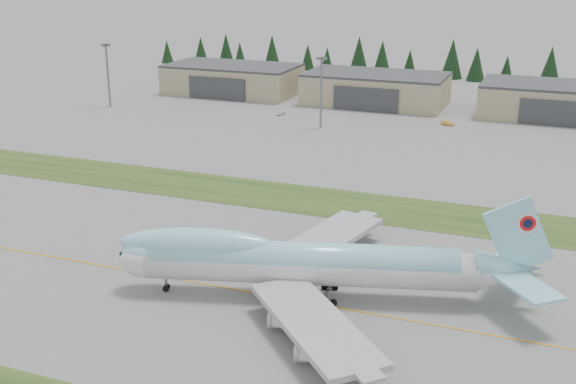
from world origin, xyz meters
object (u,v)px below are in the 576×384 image
at_px(boeing_747_freighter, 305,262).
at_px(hangar_left, 233,79).
at_px(hangar_center, 376,89).
at_px(service_vehicle_b, 447,125).
at_px(service_vehicle_a, 281,115).
at_px(hangar_right, 559,101).

height_order(boeing_747_freighter, hangar_left, boeing_747_freighter).
bearing_deg(boeing_747_freighter, hangar_center, 84.90).
xyz_separation_m(boeing_747_freighter, hangar_center, (-27.70, 148.22, -0.39)).
distance_m(hangar_left, service_vehicle_b, 87.40).
xyz_separation_m(hangar_left, service_vehicle_b, (83.97, -23.62, -5.39)).
bearing_deg(service_vehicle_a, hangar_left, 150.15).
relative_size(hangar_left, service_vehicle_a, 13.17).
bearing_deg(hangar_center, hangar_left, 180.00).
bearing_deg(hangar_center, service_vehicle_a, -130.03).
xyz_separation_m(boeing_747_freighter, hangar_left, (-82.70, 148.22, -0.39)).
bearing_deg(hangar_left, hangar_center, 0.00).
distance_m(hangar_center, service_vehicle_a, 37.72).
bearing_deg(boeing_747_freighter, service_vehicle_a, 97.69).
bearing_deg(service_vehicle_a, hangar_right, 31.65).
xyz_separation_m(hangar_left, service_vehicle_a, (30.99, -28.59, -5.39)).
distance_m(service_vehicle_a, service_vehicle_b, 53.22).
distance_m(boeing_747_freighter, hangar_center, 150.78).
bearing_deg(service_vehicle_b, hangar_center, 68.22).
relative_size(service_vehicle_a, service_vehicle_b, 0.89).
height_order(hangar_center, service_vehicle_b, hangar_center).
height_order(hangar_right, service_vehicle_a, hangar_right).
bearing_deg(hangar_right, service_vehicle_b, -142.72).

